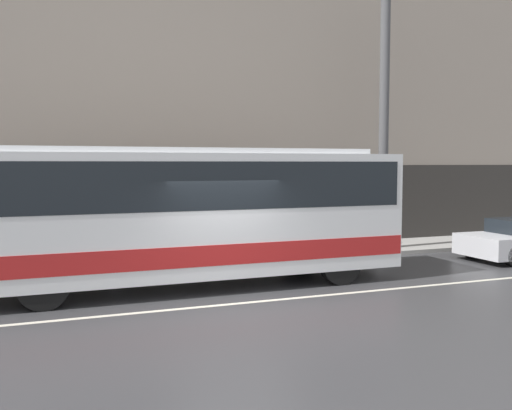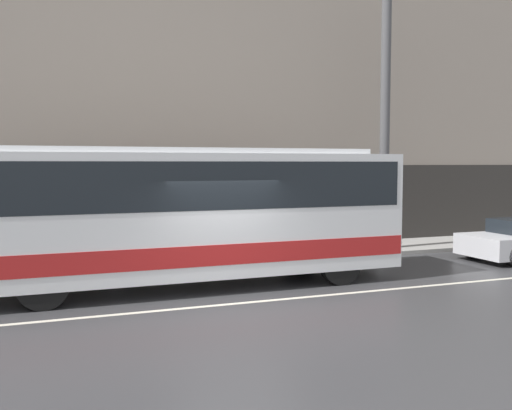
% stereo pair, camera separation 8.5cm
% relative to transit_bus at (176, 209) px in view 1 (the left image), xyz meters
% --- Properties ---
extents(ground_plane, '(60.00, 60.00, 0.00)m').
position_rel_transit_bus_xyz_m(ground_plane, '(0.77, -2.02, -1.81)').
color(ground_plane, '#38383A').
extents(sidewalk, '(60.00, 2.55, 0.12)m').
position_rel_transit_bus_xyz_m(sidewalk, '(0.77, 3.25, -1.75)').
color(sidewalk, gray).
rests_on(sidewalk, ground_plane).
extents(building_facade, '(60.00, 0.35, 12.79)m').
position_rel_transit_bus_xyz_m(building_facade, '(0.77, 4.67, 4.38)').
color(building_facade, gray).
rests_on(building_facade, ground_plane).
extents(lane_stripe, '(54.00, 0.14, 0.01)m').
position_rel_transit_bus_xyz_m(lane_stripe, '(0.77, -2.02, -1.80)').
color(lane_stripe, beige).
rests_on(lane_stripe, ground_plane).
extents(transit_bus, '(10.61, 2.61, 3.21)m').
position_rel_transit_bus_xyz_m(transit_bus, '(0.00, 0.00, 0.00)').
color(transit_bus, white).
rests_on(transit_bus, ground_plane).
extents(utility_pole_near, '(0.31, 0.31, 8.46)m').
position_rel_transit_bus_xyz_m(utility_pole_near, '(7.42, 2.74, 2.55)').
color(utility_pole_near, '#4C4C4F').
rests_on(utility_pole_near, sidewalk).
extents(pedestrian_waiting, '(0.36, 0.36, 1.68)m').
position_rel_transit_bus_xyz_m(pedestrian_waiting, '(-0.82, 4.04, -0.90)').
color(pedestrian_waiting, '#333338').
rests_on(pedestrian_waiting, sidewalk).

